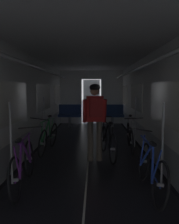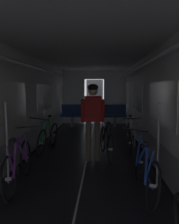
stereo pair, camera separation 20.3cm
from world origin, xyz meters
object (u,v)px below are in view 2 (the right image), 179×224
Objects in this scene: bench_seat_far_left at (72,113)px; bench_seat_far_right at (115,114)px; bicycle_purple at (18,164)px; person_cyclist_aisle at (93,114)px; bicycle_blue at (145,169)px; bicycle_black_in_aisle at (106,142)px; bicycle_green at (48,137)px; bicycle_white at (130,136)px.

bench_seat_far_right is at bearing 0.00° from bench_seat_far_left.
person_cyclist_aisle reaches higher than bicycle_purple.
bicycle_blue reaches higher than bench_seat_far_right.
bench_seat_far_right is at bearing 80.90° from person_cyclist_aisle.
bicycle_black_in_aisle is at bearing -95.74° from bench_seat_far_right.
bench_seat_far_left is at bearing 87.86° from bicycle_green.
person_cyclist_aisle reaches higher than bench_seat_far_left.
bicycle_white is at bearing -87.26° from bench_seat_far_right.
bench_seat_far_left is at bearing 180.00° from bench_seat_far_right.
bicycle_white is 0.98× the size of person_cyclist_aisle.
bench_seat_far_left is 0.58× the size of bicycle_black_in_aisle.
bench_seat_far_right is 0.58× the size of bicycle_blue.
bicycle_purple is 3.15m from bicycle_white.
bench_seat_far_left reaches higher than bicycle_black_in_aisle.
bicycle_purple is at bearing -130.96° from bicycle_black_in_aisle.
bench_seat_far_right is 6.42m from bicycle_purple.
person_cyclist_aisle is at bearing -139.23° from bicycle_black_in_aisle.
bench_seat_far_left is 6.54m from bicycle_blue.
bench_seat_far_left is 0.58× the size of bicycle_green.
bicycle_purple reaches higher than bicycle_black_in_aisle.
bicycle_blue reaches higher than bicycle_black_in_aisle.
person_cyclist_aisle is (-0.93, -0.89, 0.69)m from bicycle_white.
bicycle_purple is (-0.13, -6.12, -0.18)m from bench_seat_far_left.
bicycle_green is at bearing 147.75° from person_cyclist_aisle.
person_cyclist_aisle is (-0.75, -4.68, 0.50)m from bench_seat_far_right.
bicycle_green is (-0.02, 2.20, -0.00)m from bicycle_purple.
person_cyclist_aisle is (1.18, 1.45, 0.69)m from bicycle_purple.
bench_seat_far_right is 4.38m from bicycle_green.
bicycle_green is at bearing -116.39° from bench_seat_far_right.
bicycle_white is (1.98, -3.78, -0.18)m from bench_seat_far_left.
bench_seat_far_right is 0.58× the size of bicycle_black_in_aisle.
bicycle_green is 1.00× the size of bicycle_blue.
bicycle_black_in_aisle is at bearing 40.77° from person_cyclist_aisle.
person_cyclist_aisle is 0.80m from bicycle_black_in_aisle.
bicycle_black_in_aisle is at bearing -72.93° from bench_seat_far_left.
bicycle_blue is at bearing -72.82° from bicycle_black_in_aisle.
bicycle_green is (-1.95, -3.92, -0.19)m from bench_seat_far_right.
bicycle_blue is (2.07, -2.32, -0.00)m from bicycle_green.
bicycle_blue reaches higher than bicycle_white.
bicycle_black_in_aisle is (1.48, 1.71, 0.00)m from bicycle_purple.
bicycle_blue is (-0.06, -2.46, -0.00)m from bicycle_white.
bench_seat_far_left is 4.62m from bicycle_black_in_aisle.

